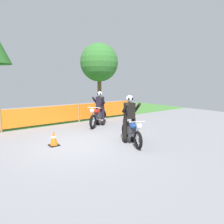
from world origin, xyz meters
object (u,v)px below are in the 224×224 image
Objects in this scene: motorcycle_lead at (98,116)px; rider_trailing at (130,117)px; rider_lead at (100,106)px; motorcycle_trailing at (131,131)px; traffic_cone at (54,138)px.

rider_trailing reaches higher than motorcycle_lead.
rider_lead is at bearing -172.33° from rider_trailing.
rider_lead is at bearing -172.71° from motorcycle_trailing.
rider_lead and rider_trailing have the same top height.
motorcycle_trailing is 3.37× the size of traffic_cone.
rider_trailing is at bearing 42.54° from motorcycle_lead.
rider_trailing is (0.07, 0.17, 0.48)m from motorcycle_trailing.
motorcycle_trailing is 2.66m from traffic_cone.
rider_lead is at bearing -179.49° from motorcycle_lead.
motorcycle_trailing is at bearing -31.95° from traffic_cone.
motorcycle_lead is 0.52m from rider_lead.
rider_trailing is at bearing 39.80° from rider_lead.
motorcycle_lead is 1.05× the size of rider_lead.
motorcycle_trailing is 3.41m from rider_lead.
rider_lead is 3.19× the size of traffic_cone.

